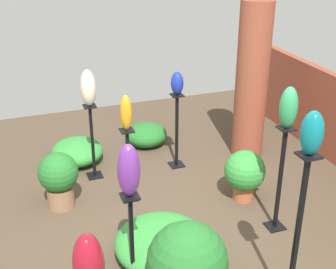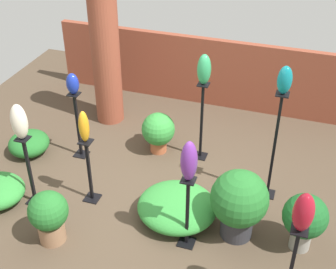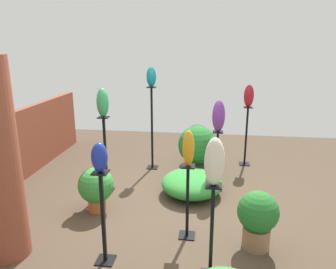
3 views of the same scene
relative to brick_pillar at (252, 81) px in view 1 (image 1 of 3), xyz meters
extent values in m
plane|color=#4C3D2D|center=(1.46, -1.73, -1.11)|extent=(8.00, 8.00, 0.00)
cylinder|color=brown|center=(0.00, 0.00, 0.00)|extent=(0.45, 0.45, 2.23)
cube|color=black|center=(2.06, -2.35, -0.62)|extent=(0.04, 0.04, 0.99)
cube|color=black|center=(2.06, -2.35, -0.14)|extent=(0.16, 0.16, 0.01)
cube|color=black|center=(2.85, -1.14, -0.33)|extent=(0.04, 0.04, 1.57)
cube|color=black|center=(2.85, -1.14, 0.45)|extent=(0.16, 0.16, 0.02)
cube|color=black|center=(0.62, -1.98, -1.11)|extent=(0.20, 0.20, 0.01)
cube|color=black|center=(0.62, -1.98, -0.64)|extent=(0.04, 0.04, 0.94)
cube|color=black|center=(0.62, -1.98, -0.18)|extent=(0.16, 0.16, 0.01)
cube|color=black|center=(1.75, -0.59, -1.11)|extent=(0.20, 0.20, 0.01)
cube|color=black|center=(1.75, -0.59, -0.50)|extent=(0.04, 0.04, 1.24)
cube|color=black|center=(1.75, -0.59, 0.12)|extent=(0.16, 0.16, 0.02)
cube|color=black|center=(0.01, -1.12, -1.11)|extent=(0.20, 0.20, 0.01)
cube|color=black|center=(0.01, -1.12, -0.58)|extent=(0.04, 0.04, 1.06)
cube|color=black|center=(0.01, -1.12, -0.06)|extent=(0.16, 0.16, 0.02)
cube|color=black|center=(-0.08, -2.27, -1.11)|extent=(0.20, 0.20, 0.01)
cube|color=black|center=(-0.08, -2.27, -0.60)|extent=(0.04, 0.04, 1.03)
cube|color=black|center=(-0.08, -2.27, -0.09)|extent=(0.16, 0.16, 0.02)
ellipsoid|color=#6B2D8C|center=(2.06, -2.35, 0.12)|extent=(0.19, 0.20, 0.50)
ellipsoid|color=#0F727A|center=(2.85, -1.14, 0.63)|extent=(0.18, 0.18, 0.36)
ellipsoid|color=orange|center=(0.62, -1.98, 0.04)|extent=(0.13, 0.14, 0.43)
ellipsoid|color=#2D9356|center=(1.75, -0.59, 0.35)|extent=(0.19, 0.18, 0.44)
ellipsoid|color=maroon|center=(3.27, -2.92, 0.26)|extent=(0.19, 0.19, 0.42)
ellipsoid|color=#192D9E|center=(0.01, -1.12, 0.11)|extent=(0.18, 0.17, 0.31)
ellipsoid|color=beige|center=(-0.08, -2.27, 0.15)|extent=(0.20, 0.19, 0.47)
cylinder|color=#936B4C|center=(0.49, -2.80, -0.98)|extent=(0.32, 0.32, 0.27)
sphere|color=#236B28|center=(0.49, -2.80, -0.65)|extent=(0.48, 0.48, 0.48)
cylinder|color=#B25B38|center=(1.10, -0.65, -1.02)|extent=(0.25, 0.25, 0.18)
sphere|color=#338C38|center=(1.10, -0.65, -0.72)|extent=(0.51, 0.51, 0.51)
sphere|color=#236B28|center=(2.59, -2.01, -0.54)|extent=(0.70, 0.70, 0.70)
ellipsoid|color=#236B28|center=(-0.76, -1.32, -0.94)|extent=(0.61, 0.63, 0.34)
ellipsoid|color=#338C38|center=(1.81, -1.97, -0.93)|extent=(1.02, 0.97, 0.37)
ellipsoid|color=#338C38|center=(-0.57, -2.41, -0.95)|extent=(0.77, 0.73, 0.33)
camera|label=1|loc=(5.44, -3.22, 2.10)|focal=50.00mm
camera|label=2|loc=(3.10, -6.19, 3.13)|focal=50.00mm
camera|label=3|loc=(-2.99, -2.22, 1.22)|focal=35.00mm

